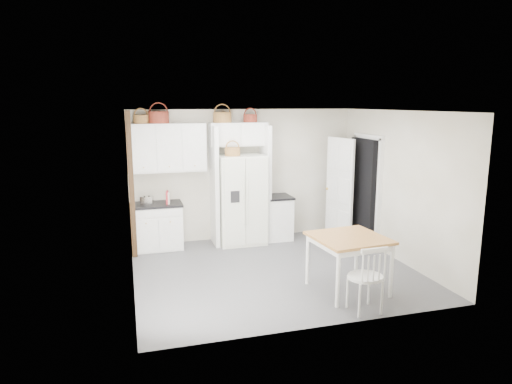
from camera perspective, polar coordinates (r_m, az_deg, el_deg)
name	(u,v)px	position (r m, az deg, el deg)	size (l,w,h in m)	color
floor	(274,270)	(7.66, 2.30, -9.74)	(4.50, 4.50, 0.00)	#545454
ceiling	(276,111)	(7.16, 2.46, 10.09)	(4.50, 4.50, 0.00)	white
wall_back	(244,175)	(9.19, -1.54, 2.19)	(4.50, 4.50, 0.00)	#B0A68C
wall_left	(129,202)	(6.94, -15.54, -1.16)	(4.00, 4.00, 0.00)	#B0A68C
wall_right	(398,186)	(8.28, 17.33, 0.68)	(4.00, 4.00, 0.00)	#B0A68C
refrigerator	(241,199)	(8.90, -1.90, -0.92)	(0.90, 0.72, 1.74)	white
base_cab_left	(157,227)	(8.82, -12.23, -4.32)	(0.90, 0.57, 0.84)	white
base_cab_right	(278,218)	(9.27, 2.76, -3.29)	(0.48, 0.58, 0.85)	white
dining_table	(348,264)	(6.88, 11.43, -8.77)	(0.99, 0.99, 0.83)	#A36A30
windsor_chair	(365,277)	(6.26, 13.49, -10.27)	(0.47, 0.43, 0.96)	white
counter_left	(156,205)	(8.71, -12.35, -1.54)	(0.94, 0.61, 0.04)	black
counter_right	(278,197)	(9.17, 2.79, -0.61)	(0.52, 0.62, 0.04)	black
toaster	(147,200)	(8.64, -13.48, -1.04)	(0.23, 0.13, 0.16)	silver
cookbook_red	(167,197)	(8.62, -11.03, -0.67)	(0.04, 0.16, 0.24)	#B0232C
cookbook_cream	(169,198)	(8.62, -10.85, -0.76)	(0.03, 0.14, 0.21)	beige
basket_upper_a	(141,119)	(8.63, -14.17, 8.80)	(0.27, 0.27, 0.16)	brown
basket_upper_b	(159,117)	(8.65, -12.06, 9.10)	(0.37, 0.37, 0.22)	maroon
basket_bridge_a	(222,117)	(8.81, -4.24, 9.28)	(0.35, 0.35, 0.20)	brown
basket_bridge_b	(250,118)	(8.94, -0.72, 9.20)	(0.27, 0.27, 0.15)	maroon
basket_fridge_a	(232,152)	(8.61, -2.96, 5.06)	(0.29, 0.29, 0.16)	brown
upper_cabinet	(168,148)	(8.70, -10.94, 5.46)	(1.40, 0.34, 0.90)	white
bridge_cabinet	(238,134)	(8.90, -2.24, 7.23)	(1.12, 0.34, 0.45)	white
fridge_panel_left	(214,186)	(8.79, -5.22, 0.73)	(0.08, 0.60, 2.30)	white
fridge_panel_right	(265,184)	(9.03, 1.15, 1.06)	(0.08, 0.60, 2.30)	white
trim_post	(131,186)	(8.27, -15.31, 0.78)	(0.09, 0.09, 2.60)	black
doorway_void	(364,191)	(9.12, 13.34, 0.06)	(0.18, 0.85, 2.05)	black
door_slab	(339,189)	(9.24, 10.38, 0.33)	(0.80, 0.04, 2.05)	white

